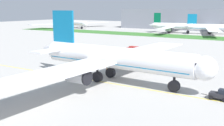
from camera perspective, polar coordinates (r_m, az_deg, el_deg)
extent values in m
plane|color=#ADAAA5|center=(73.38, -3.97, -3.45)|extent=(600.00, 600.00, 0.00)
cube|color=yellow|center=(73.10, -4.13, -3.50)|extent=(280.00, 0.36, 0.01)
cube|color=#38722D|center=(187.36, 19.16, 4.84)|extent=(320.00, 24.00, 0.10)
cylinder|color=white|center=(70.39, 0.59, 1.13)|extent=(42.12, 7.23, 5.52)
cube|color=#0C6B9E|center=(70.56, 0.59, 0.35)|extent=(40.42, 6.72, 0.66)
sphere|color=white|center=(60.97, 18.39, -1.00)|extent=(5.24, 5.24, 5.24)
cone|color=white|center=(85.51, -12.56, 2.91)|extent=(6.25, 4.93, 4.69)
cube|color=#0C6B9E|center=(80.66, -9.91, 7.36)|extent=(7.56, 0.86, 8.82)
cube|color=white|center=(85.85, -7.60, 3.39)|extent=(4.97, 9.01, 0.39)
cube|color=white|center=(78.11, -13.03, 2.45)|extent=(4.97, 9.01, 0.39)
cube|color=white|center=(89.96, 7.21, 2.77)|extent=(10.76, 38.08, 0.44)
cube|color=white|center=(55.85, -13.76, -2.54)|extent=(10.76, 38.08, 0.44)
cylinder|color=#B7BABF|center=(82.25, 5.23, 0.86)|extent=(5.36, 3.25, 3.03)
cylinder|color=black|center=(81.02, 6.84, 0.67)|extent=(0.59, 3.20, 3.19)
cylinder|color=#B7BABF|center=(61.20, -6.97, -2.73)|extent=(5.36, 3.25, 3.03)
cylinder|color=black|center=(59.54, -5.08, -3.08)|extent=(0.59, 3.20, 3.19)
cylinder|color=black|center=(63.88, 12.54, -3.68)|extent=(0.58, 0.58, 2.14)
cylinder|color=black|center=(64.16, 12.50, -4.61)|extent=(2.67, 1.29, 2.62)
cylinder|color=black|center=(75.33, -0.30, -1.18)|extent=(0.58, 0.58, 2.14)
cylinder|color=black|center=(75.56, -0.30, -1.97)|extent=(2.67, 1.29, 2.62)
cylinder|color=black|center=(70.77, -2.98, -1.99)|extent=(0.58, 0.58, 2.14)
cylinder|color=black|center=(71.02, -2.97, -2.83)|extent=(2.67, 1.29, 2.62)
cube|color=black|center=(61.06, 17.69, -0.28)|extent=(2.10, 4.21, 0.99)
sphere|color=black|center=(82.15, -7.60, 2.81)|extent=(0.39, 0.39, 0.39)
sphere|color=black|center=(79.84, -5.72, 2.62)|extent=(0.39, 0.39, 0.39)
sphere|color=black|center=(77.62, -3.72, 2.41)|extent=(0.39, 0.39, 0.39)
sphere|color=black|center=(75.50, -1.60, 2.18)|extent=(0.39, 0.39, 0.39)
sphere|color=black|center=(73.49, 0.63, 1.94)|extent=(0.39, 0.39, 0.39)
sphere|color=black|center=(71.60, 2.98, 1.68)|extent=(0.39, 0.39, 0.39)
sphere|color=black|center=(69.84, 5.45, 1.41)|extent=(0.39, 0.39, 0.39)
sphere|color=black|center=(68.21, 8.05, 1.12)|extent=(0.39, 0.39, 0.39)
sphere|color=black|center=(66.74, 10.76, 0.81)|extent=(0.39, 0.39, 0.39)
sphere|color=black|center=(65.42, 13.59, 0.49)|extent=(0.39, 0.39, 0.39)
cube|color=#26262B|center=(61.48, 20.96, -6.16)|extent=(3.83, 2.15, 0.95)
cube|color=black|center=(61.10, 21.54, -5.40)|extent=(1.41, 1.58, 0.90)
cylinder|color=black|center=(62.22, 18.45, -6.10)|extent=(1.80, 0.19, 0.12)
cylinder|color=black|center=(60.98, 19.50, -6.66)|extent=(0.91, 0.39, 0.90)
cylinder|color=black|center=(62.83, 19.99, -6.17)|extent=(0.91, 0.39, 0.90)
cylinder|color=black|center=(60.41, 21.92, -7.00)|extent=(0.91, 0.39, 0.90)
cylinder|color=black|center=(80.94, -1.06, -1.74)|extent=(0.12, 0.12, 0.85)
cylinder|color=orange|center=(80.93, -1.06, -1.24)|extent=(0.10, 0.10, 0.54)
cylinder|color=black|center=(80.74, -1.06, -1.77)|extent=(0.12, 0.12, 0.85)
cylinder|color=orange|center=(80.45, -1.06, -1.31)|extent=(0.10, 0.10, 0.54)
cube|color=orange|center=(80.68, -1.06, -1.25)|extent=(0.45, 0.51, 0.60)
sphere|color=#8C6647|center=(80.59, -1.06, -0.96)|extent=(0.23, 0.23, 0.23)
cylinder|color=black|center=(78.92, -7.36, -2.18)|extent=(0.12, 0.12, 0.80)
cylinder|color=orange|center=(78.67, -7.31, -1.73)|extent=(0.09, 0.09, 0.51)
cylinder|color=black|center=(79.06, -7.46, -2.16)|extent=(0.12, 0.12, 0.80)
cylinder|color=orange|center=(79.01, -7.54, -1.68)|extent=(0.09, 0.09, 0.51)
cube|color=orange|center=(78.83, -7.42, -1.68)|extent=(0.45, 0.30, 0.57)
sphere|color=brown|center=(78.75, -7.43, -1.39)|extent=(0.22, 0.22, 0.22)
cube|color=#F2590C|center=(70.99, -20.91, -4.65)|extent=(0.36, 0.36, 0.03)
cone|color=#F2590C|center=(70.92, -20.93, -4.43)|extent=(0.28, 0.28, 0.55)
cylinder|color=white|center=(70.91, -20.93, -4.40)|extent=(0.17, 0.17, 0.06)
cube|color=#F2590C|center=(77.46, -20.63, -3.36)|extent=(0.36, 0.36, 0.03)
cone|color=#F2590C|center=(77.39, -20.64, -3.15)|extent=(0.28, 0.28, 0.55)
cylinder|color=white|center=(77.38, -20.65, -3.13)|extent=(0.17, 0.17, 0.06)
cube|color=#B21E19|center=(116.45, 4.46, 2.79)|extent=(3.91, 2.40, 2.44)
cube|color=#B21E19|center=(117.79, 3.49, 2.77)|extent=(1.63, 2.11, 1.91)
cube|color=#263347|center=(118.11, 3.22, 2.98)|extent=(0.24, 1.73, 0.84)
cylinder|color=black|center=(117.09, 3.20, 2.25)|extent=(0.92, 0.38, 0.90)
cylinder|color=black|center=(118.78, 3.76, 2.37)|extent=(0.92, 0.38, 0.90)
cylinder|color=black|center=(115.27, 4.56, 2.09)|extent=(0.92, 0.38, 0.90)
cylinder|color=black|center=(116.99, 5.11, 2.21)|extent=(0.92, 0.38, 0.90)
cube|color=black|center=(99.08, 13.14, 1.15)|extent=(4.65, 2.69, 2.69)
cube|color=black|center=(99.70, 11.55, 1.03)|extent=(1.98, 2.23, 1.83)
cube|color=#263347|center=(99.81, 11.11, 1.27)|extent=(0.33, 1.75, 0.80)
cylinder|color=black|center=(98.86, 11.39, 0.41)|extent=(0.93, 0.43, 0.90)
cylinder|color=black|center=(100.86, 11.66, 0.61)|extent=(0.93, 0.43, 0.90)
cylinder|color=black|center=(98.10, 13.62, 0.23)|extent=(0.93, 0.43, 0.90)
cylinder|color=black|center=(100.13, 13.84, 0.44)|extent=(0.93, 0.43, 0.90)
cylinder|color=white|center=(273.24, -8.08, 8.11)|extent=(42.59, 18.60, 4.29)
cube|color=orange|center=(273.28, -8.07, 7.95)|extent=(40.83, 17.70, 0.51)
sphere|color=white|center=(253.66, -5.42, 7.95)|extent=(4.07, 4.07, 4.07)
cone|color=white|center=(293.97, -10.44, 8.30)|extent=(5.66, 5.01, 3.64)
cube|color=orange|center=(289.00, -9.97, 9.31)|extent=(7.55, 3.02, 6.86)
cube|color=white|center=(292.00, -9.27, 8.38)|extent=(6.82, 8.07, 0.30)
cube|color=white|center=(287.93, -10.78, 8.30)|extent=(6.82, 8.07, 0.30)
cube|color=white|center=(286.67, -4.50, 8.21)|extent=(22.16, 40.25, 0.34)
cube|color=white|center=(264.93, -12.42, 7.76)|extent=(22.16, 40.25, 0.34)
cylinder|color=#B7BABF|center=(280.82, -5.85, 7.86)|extent=(4.63, 3.58, 2.36)
cylinder|color=black|center=(279.10, -5.63, 7.85)|extent=(1.16, 2.45, 2.48)
cylinder|color=#B7BABF|center=(267.82, -10.57, 7.58)|extent=(4.63, 3.58, 2.36)
cylinder|color=black|center=(266.03, -10.36, 7.57)|extent=(1.16, 2.45, 2.48)
cylinder|color=black|center=(259.24, -6.19, 7.34)|extent=(0.45, 0.45, 1.66)
cylinder|color=black|center=(259.29, -6.19, 7.16)|extent=(2.23, 1.54, 2.04)
cylinder|color=black|center=(277.55, -8.02, 7.54)|extent=(0.45, 0.45, 1.66)
cylinder|color=black|center=(277.60, -8.02, 7.37)|extent=(2.23, 1.54, 2.04)
cylinder|color=black|center=(275.31, -8.84, 7.49)|extent=(0.45, 0.45, 1.66)
cylinder|color=black|center=(275.36, -8.83, 7.32)|extent=(2.23, 1.54, 2.04)
cylinder|color=white|center=(218.98, 12.32, 7.37)|extent=(30.11, 7.66, 4.65)
cube|color=#055938|center=(219.03, 12.31, 7.16)|extent=(28.89, 7.17, 0.56)
sphere|color=white|center=(215.61, 16.52, 7.12)|extent=(4.42, 4.42, 4.42)
cone|color=white|center=(223.71, 8.07, 7.67)|extent=(5.49, 4.45, 3.95)
cube|color=#055938|center=(222.08, 9.22, 9.09)|extent=(5.38, 1.01, 7.44)
cube|color=white|center=(226.93, 9.38, 7.77)|extent=(4.02, 7.73, 0.33)
cube|color=white|center=(218.07, 8.66, 7.67)|extent=(4.02, 7.73, 0.33)
cube|color=white|center=(234.61, 12.92, 7.43)|extent=(9.26, 27.34, 0.37)
cube|color=white|center=(204.22, 10.81, 7.01)|extent=(9.26, 27.34, 0.37)
cylinder|color=#B7BABF|center=(228.64, 12.76, 7.00)|extent=(4.65, 2.99, 2.56)
cylinder|color=black|center=(228.13, 13.30, 6.96)|extent=(0.66, 2.71, 2.68)
cylinder|color=#B7BABF|center=(209.89, 11.48, 6.71)|extent=(4.65, 2.99, 2.56)
cylinder|color=black|center=(209.33, 12.07, 6.68)|extent=(0.66, 2.71, 2.68)
cylinder|color=black|center=(216.72, 15.20, 6.35)|extent=(0.49, 0.49, 1.80)
cylinder|color=black|center=(216.79, 15.19, 6.11)|extent=(2.30, 1.21, 2.21)
cylinder|color=black|center=(222.14, 11.84, 6.60)|extent=(0.49, 0.49, 1.80)
cylinder|color=black|center=(222.21, 11.84, 6.37)|extent=(2.30, 1.21, 2.21)
cylinder|color=black|center=(217.43, 11.52, 6.52)|extent=(0.49, 0.49, 1.80)
cylinder|color=black|center=(217.50, 11.51, 6.29)|extent=(2.30, 1.21, 2.21)
cylinder|color=white|center=(216.25, 20.07, 6.86)|extent=(36.66, 15.03, 4.46)
cube|color=#0C6B9E|center=(216.29, 20.05, 6.65)|extent=(35.14, 14.26, 0.54)
cone|color=white|center=(215.54, 14.60, 7.25)|extent=(5.80, 5.05, 3.79)
cube|color=#0C6B9E|center=(215.26, 16.01, 8.63)|extent=(6.50, 2.36, 7.13)
cube|color=white|center=(219.95, 15.74, 7.35)|extent=(5.97, 8.01, 0.31)
cube|color=white|center=(211.05, 15.74, 7.21)|extent=(5.97, 8.01, 0.31)
cube|color=white|center=(234.92, 19.25, 7.05)|extent=(17.47, 34.20, 0.36)
cube|color=white|center=(197.37, 19.94, 6.36)|extent=(17.47, 34.20, 0.36)
cylinder|color=#B7BABF|center=(227.63, 19.63, 6.58)|extent=(4.77, 3.58, 2.45)
cylinder|color=black|center=(227.80, 20.16, 6.55)|extent=(1.10, 2.57, 2.58)
cylinder|color=#B7BABF|center=(205.00, 20.07, 6.13)|extent=(4.77, 3.58, 2.45)
cylinder|color=black|center=(205.18, 20.66, 6.09)|extent=(1.10, 2.57, 2.58)
cylinder|color=black|center=(218.57, 19.19, 6.14)|extent=(0.47, 0.47, 1.73)
cylinder|color=black|center=(218.63, 19.18, 5.91)|extent=(2.30, 1.53, 2.12)
cylinder|color=black|center=(213.91, 19.27, 6.04)|extent=(0.47, 0.47, 1.73)
cylinder|color=black|center=(213.98, 19.25, 5.81)|extent=(2.30, 1.53, 2.12)
cube|color=gray|center=(256.24, 14.77, 8.60)|extent=(119.50, 20.00, 18.00)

